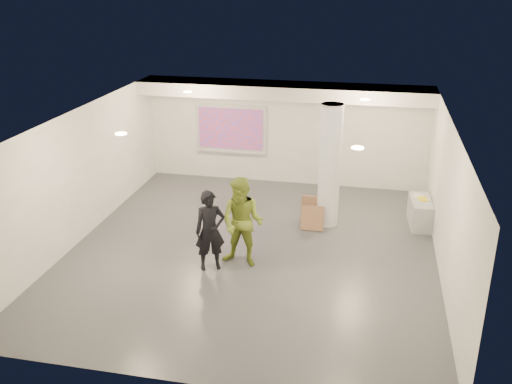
% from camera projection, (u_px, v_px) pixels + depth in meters
% --- Properties ---
extents(floor, '(8.00, 9.00, 0.01)m').
position_uv_depth(floor, '(252.00, 250.00, 12.74)').
color(floor, '#3C3F44').
rests_on(floor, ground).
extents(ceiling, '(8.00, 9.00, 0.01)m').
position_uv_depth(ceiling, '(252.00, 119.00, 11.65)').
color(ceiling, white).
rests_on(ceiling, floor).
extents(wall_back, '(8.00, 0.01, 3.00)m').
position_uv_depth(wall_back, '(285.00, 133.00, 16.30)').
color(wall_back, silver).
rests_on(wall_back, floor).
extents(wall_front, '(8.00, 0.01, 3.00)m').
position_uv_depth(wall_front, '(185.00, 299.00, 8.10)').
color(wall_front, silver).
rests_on(wall_front, floor).
extents(wall_left, '(0.01, 9.00, 3.00)m').
position_uv_depth(wall_left, '(81.00, 175.00, 12.96)').
color(wall_left, silver).
rests_on(wall_left, floor).
extents(wall_right, '(0.01, 9.00, 3.00)m').
position_uv_depth(wall_right, '(447.00, 202.00, 11.43)').
color(wall_right, silver).
rests_on(wall_right, floor).
extents(soffit_band, '(8.00, 1.10, 0.36)m').
position_uv_depth(soffit_band, '(283.00, 91.00, 15.31)').
color(soffit_band, silver).
rests_on(soffit_band, ceiling).
extents(downlight_nw, '(0.22, 0.22, 0.02)m').
position_uv_depth(downlight_nw, '(188.00, 92.00, 14.35)').
color(downlight_nw, '#E6B887').
rests_on(downlight_nw, ceiling).
extents(downlight_ne, '(0.22, 0.22, 0.02)m').
position_uv_depth(downlight_ne, '(365.00, 100.00, 13.51)').
color(downlight_ne, '#E6B887').
rests_on(downlight_ne, ceiling).
extents(downlight_sw, '(0.22, 0.22, 0.02)m').
position_uv_depth(downlight_sw, '(121.00, 134.00, 10.71)').
color(downlight_sw, '#E6B887').
rests_on(downlight_sw, ceiling).
extents(downlight_se, '(0.22, 0.22, 0.02)m').
position_uv_depth(downlight_se, '(358.00, 148.00, 9.87)').
color(downlight_se, '#E6B887').
rests_on(downlight_se, ceiling).
extents(column, '(0.52, 0.52, 3.00)m').
position_uv_depth(column, '(330.00, 166.00, 13.55)').
color(column, white).
rests_on(column, floor).
extents(projection_screen, '(2.10, 0.13, 1.42)m').
position_uv_depth(projection_screen, '(231.00, 129.00, 16.55)').
color(projection_screen, silver).
rests_on(projection_screen, wall_back).
extents(credenza, '(0.56, 1.17, 0.66)m').
position_uv_depth(credenza, '(420.00, 212.00, 13.90)').
color(credenza, '#9A9D9F').
rests_on(credenza, floor).
extents(papers_stack, '(0.27, 0.32, 0.02)m').
position_uv_depth(papers_stack, '(419.00, 196.00, 13.97)').
color(papers_stack, silver).
rests_on(papers_stack, credenza).
extents(postit_pad, '(0.26, 0.32, 0.03)m').
position_uv_depth(postit_pad, '(423.00, 199.00, 13.80)').
color(postit_pad, yellow).
rests_on(postit_pad, credenza).
extents(cardboard_back, '(0.63, 0.19, 0.69)m').
position_uv_depth(cardboard_back, '(314.00, 210.00, 14.03)').
color(cardboard_back, brown).
rests_on(cardboard_back, floor).
extents(cardboard_front, '(0.54, 0.24, 0.58)m').
position_uv_depth(cardboard_front, '(312.00, 218.00, 13.67)').
color(cardboard_front, brown).
rests_on(cardboard_front, floor).
extents(woman, '(0.74, 0.64, 1.72)m').
position_uv_depth(woman, '(210.00, 231.00, 11.70)').
color(woman, black).
rests_on(woman, floor).
extents(man, '(1.04, 0.87, 1.93)m').
position_uv_depth(man, '(242.00, 222.00, 11.82)').
color(man, olive).
rests_on(man, floor).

